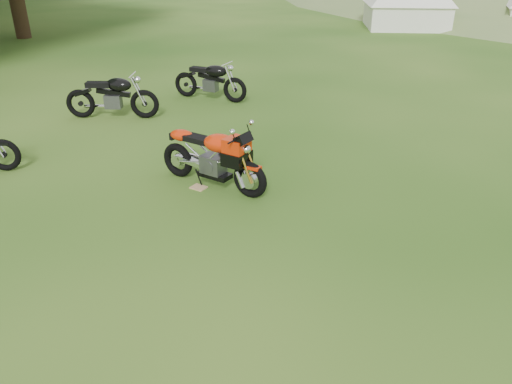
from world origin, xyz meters
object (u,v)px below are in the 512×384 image
at_px(sport_motorcycle, 212,153).
at_px(plywood_board, 199,187).
at_px(vintage_moto_d, 112,95).
at_px(vintage_moto_c, 210,79).

xyz_separation_m(sport_motorcycle, plywood_board, (-0.17, -0.15, -0.53)).
bearing_deg(vintage_moto_d, plywood_board, -56.69).
height_order(vintage_moto_c, vintage_moto_d, vintage_moto_d).
distance_m(sport_motorcycle, vintage_moto_c, 4.73).
bearing_deg(plywood_board, vintage_moto_d, 142.90).
height_order(sport_motorcycle, vintage_moto_d, sport_motorcycle).
xyz_separation_m(sport_motorcycle, vintage_moto_c, (-2.08, 4.25, -0.06)).
height_order(plywood_board, vintage_moto_c, vintage_moto_c).
relative_size(sport_motorcycle, plywood_board, 8.02).
height_order(sport_motorcycle, vintage_moto_c, sport_motorcycle).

